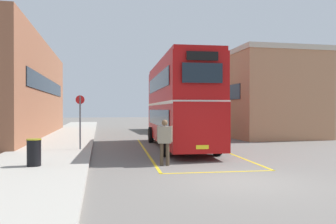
% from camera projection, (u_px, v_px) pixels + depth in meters
% --- Properties ---
extents(ground_plane, '(135.60, 135.60, 0.00)m').
position_uv_depth(ground_plane, '(158.00, 139.00, 24.20)').
color(ground_plane, '#66605B').
extents(sidewalk_left, '(4.00, 57.60, 0.14)m').
position_uv_depth(sidewalk_left, '(67.00, 137.00, 25.25)').
color(sidewalk_left, '#A39E93').
rests_on(sidewalk_left, ground).
extents(brick_building_left, '(5.19, 21.94, 7.27)m').
position_uv_depth(brick_building_left, '(14.00, 90.00, 26.26)').
color(brick_building_left, brown).
rests_on(brick_building_left, ground).
extents(depot_building_right, '(6.54, 12.17, 6.57)m').
position_uv_depth(depot_building_right, '(254.00, 96.00, 28.57)').
color(depot_building_right, '#AD7A56').
rests_on(depot_building_right, ground).
extents(double_decker_bus, '(3.12, 10.71, 4.75)m').
position_uv_depth(double_decker_bus, '(179.00, 103.00, 18.72)').
color(double_decker_bus, black).
rests_on(double_decker_bus, ground).
extents(single_deck_bus, '(2.90, 8.47, 3.02)m').
position_uv_depth(single_deck_bus, '(170.00, 114.00, 33.31)').
color(single_deck_bus, black).
rests_on(single_deck_bus, ground).
extents(pedestrian_boarding, '(0.57, 0.33, 1.75)m').
position_uv_depth(pedestrian_boarding, '(165.00, 139.00, 12.82)').
color(pedestrian_boarding, '#473828').
rests_on(pedestrian_boarding, ground).
extents(litter_bin, '(0.51, 0.51, 0.96)m').
position_uv_depth(litter_bin, '(34.00, 152.00, 11.91)').
color(litter_bin, black).
rests_on(litter_bin, sidewalk_left).
extents(bus_stop_sign, '(0.44, 0.08, 2.71)m').
position_uv_depth(bus_stop_sign, '(80.00, 117.00, 16.96)').
color(bus_stop_sign, '#4C4C51').
rests_on(bus_stop_sign, sidewalk_left).
extents(bay_marking_yellow, '(4.74, 12.81, 0.01)m').
position_uv_depth(bay_marking_yellow, '(187.00, 152.00, 16.84)').
color(bay_marking_yellow, gold).
rests_on(bay_marking_yellow, ground).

